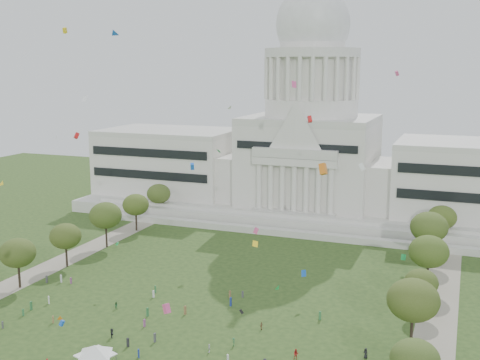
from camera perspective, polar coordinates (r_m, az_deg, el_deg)
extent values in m
plane|color=#28411A|center=(115.59, -8.30, -15.75)|extent=(400.00, 400.00, 0.00)
cube|color=beige|center=(216.93, 6.62, -2.51)|extent=(160.00, 60.00, 4.00)
cube|color=beige|center=(186.35, 4.08, -4.99)|extent=(130.00, 3.00, 2.00)
cube|color=beige|center=(193.37, 4.78, -3.96)|extent=(140.00, 3.00, 5.00)
cube|color=silver|center=(232.88, -6.60, 1.66)|extent=(50.00, 34.00, 22.00)
cube|color=silver|center=(207.11, 21.53, -0.15)|extent=(50.00, 34.00, 22.00)
cube|color=silver|center=(220.15, -0.34, 0.41)|extent=(12.00, 26.00, 16.00)
cube|color=silver|center=(207.12, 13.72, -0.55)|extent=(12.00, 26.00, 16.00)
cube|color=silver|center=(212.91, 6.65, 1.63)|extent=(44.00, 38.00, 28.00)
cube|color=silver|center=(193.32, 5.19, 1.70)|extent=(28.00, 3.00, 2.40)
cube|color=black|center=(217.66, -8.69, 1.51)|extent=(46.00, 0.40, 11.00)
cube|color=black|center=(189.83, 21.60, -0.47)|extent=(46.00, 0.40, 11.00)
cylinder|color=silver|center=(210.76, 6.76, 6.84)|extent=(32.00, 32.00, 6.00)
cylinder|color=silver|center=(210.34, 6.82, 9.56)|extent=(28.00, 28.00, 14.00)
cylinder|color=beige|center=(210.35, 6.87, 11.88)|extent=(32.40, 32.40, 3.00)
cylinder|color=silver|center=(210.55, 6.91, 13.37)|extent=(22.00, 22.00, 8.00)
ellipsoid|color=silver|center=(210.78, 6.93, 14.46)|extent=(25.00, 25.00, 26.20)
cube|color=gray|center=(164.03, -18.00, -8.06)|extent=(8.00, 160.00, 0.04)
cube|color=gray|center=(130.41, 18.10, -13.00)|extent=(8.00, 160.00, 0.04)
ellipsoid|color=#364E1C|center=(98.45, 16.26, -16.03)|extent=(7.58, 7.58, 6.20)
cylinder|color=black|center=(152.22, -20.19, -8.58)|extent=(0.56, 0.56, 5.47)
ellipsoid|color=#374A18|center=(150.47, -20.34, -6.49)|extent=(8.42, 8.42, 6.89)
cylinder|color=black|center=(117.85, 15.94, -13.86)|extent=(0.56, 0.56, 6.20)
ellipsoid|color=#394918|center=(115.32, 16.11, -10.88)|extent=(9.55, 9.55, 7.82)
cylinder|color=black|center=(163.81, -16.12, -7.01)|extent=(0.56, 0.56, 5.27)
ellipsoid|color=#394A17|center=(162.24, -16.22, -5.13)|extent=(8.12, 8.12, 6.65)
cylinder|color=black|center=(133.85, 16.70, -11.25)|extent=(0.56, 0.56, 4.56)
ellipsoid|color=#344616|center=(132.16, 16.81, -9.30)|extent=(7.01, 7.01, 5.74)
cylinder|color=black|center=(178.10, -12.55, -5.29)|extent=(0.56, 0.56, 6.03)
ellipsoid|color=#314916|center=(176.48, -12.63, -3.29)|extent=(9.29, 9.29, 7.60)
cylinder|color=black|center=(148.17, 17.33, -8.83)|extent=(0.56, 0.56, 5.97)
ellipsoid|color=#345016|center=(146.23, 17.47, -6.49)|extent=(9.19, 9.19, 7.52)
cylinder|color=black|center=(193.92, -9.81, -3.97)|extent=(0.56, 0.56, 5.41)
ellipsoid|color=#3C5117|center=(192.57, -9.86, -2.32)|extent=(8.33, 8.33, 6.81)
cylinder|color=black|center=(167.33, 17.36, -6.51)|extent=(0.56, 0.56, 6.37)
ellipsoid|color=#394F1A|center=(165.51, 17.49, -4.27)|extent=(9.82, 9.82, 8.03)
cylinder|color=black|center=(209.99, -7.68, -2.79)|extent=(0.56, 0.56, 5.32)
ellipsoid|color=#354919|center=(208.76, -7.72, -1.29)|extent=(8.19, 8.19, 6.70)
cylinder|color=black|center=(184.59, 18.50, -5.12)|extent=(0.56, 0.56, 5.47)
ellipsoid|color=#3C5217|center=(183.15, 18.60, -3.37)|extent=(8.42, 8.42, 6.89)
cylinder|color=#4C4C4C|center=(114.50, -13.87, -15.61)|extent=(0.12, 0.12, 2.24)
cylinder|color=#4C4C4C|center=(111.95, -11.68, -16.15)|extent=(0.12, 0.12, 2.24)
cube|color=white|center=(110.83, -13.56, -15.82)|extent=(6.83, 6.83, 0.18)
pyramid|color=white|center=(110.40, -13.58, -15.37)|extent=(9.56, 9.56, 1.79)
imported|color=#26262B|center=(113.89, 11.83, -15.77)|extent=(1.08, 0.91, 1.88)
imported|color=#B21E1E|center=(111.70, 5.33, -16.12)|extent=(1.01, 0.71, 1.92)
imported|color=#33723F|center=(116.07, -0.62, -15.09)|extent=(0.93, 1.12, 1.54)
imported|color=silver|center=(113.82, -2.94, -15.64)|extent=(0.74, 1.03, 1.57)
imported|color=#26262B|center=(121.57, -12.06, -14.01)|extent=(1.54, 1.82, 1.87)
imported|color=#33723F|center=(134.54, -11.67, -11.57)|extent=(0.82, 0.56, 1.58)
imported|color=olive|center=(122.55, 2.04, -13.65)|extent=(0.68, 0.99, 1.53)
cube|color=#33723F|center=(136.32, -19.87, -11.72)|extent=(0.46, 0.45, 1.50)
cube|color=navy|center=(113.31, -9.59, -15.91)|extent=(0.47, 0.50, 1.61)
cube|color=#33723F|center=(127.70, 7.58, -12.62)|extent=(0.55, 0.43, 1.83)
cube|color=#33723F|center=(138.74, -19.20, -11.19)|extent=(0.37, 0.53, 1.90)
cube|color=#994C8C|center=(151.72, -15.74, -9.17)|extent=(0.28, 0.42, 1.50)
cube|color=#4C4C51|center=(131.68, -21.59, -12.65)|extent=(0.37, 0.45, 1.49)
cube|color=#33723F|center=(141.97, -8.03, -10.22)|extent=(0.51, 0.52, 1.69)
cube|color=silver|center=(153.13, -16.61, -8.95)|extent=(0.59, 0.53, 1.91)
cube|color=#4C4C51|center=(118.48, -8.08, -14.58)|extent=(0.33, 0.49, 1.78)
cube|color=#4C4C51|center=(138.03, 0.25, -10.78)|extent=(0.45, 0.35, 1.48)
cube|color=olive|center=(137.88, -0.96, -10.77)|extent=(0.37, 0.49, 1.62)
cube|color=silver|center=(110.34, -1.17, -16.56)|extent=(0.46, 0.43, 1.47)
cube|color=silver|center=(139.30, -8.21, -10.65)|extent=(0.50, 0.48, 1.62)
cube|color=olive|center=(130.89, -17.30, -12.51)|extent=(0.42, 0.47, 1.52)
cube|color=#26262B|center=(117.50, -10.59, -14.90)|extent=(0.46, 0.29, 1.71)
cube|color=#33723F|center=(129.69, -8.77, -12.27)|extent=(0.40, 0.54, 1.86)
cube|color=olive|center=(129.66, -5.22, -12.19)|extent=(0.43, 0.56, 1.87)
cube|color=navy|center=(133.37, -0.89, -11.46)|extent=(0.35, 0.53, 1.93)
cube|color=#994C8C|center=(125.05, -9.05, -13.24)|extent=(0.32, 0.46, 1.60)
cube|color=silver|center=(140.92, -17.68, -10.78)|extent=(0.53, 0.54, 1.76)
cube|color=#4C4C51|center=(153.91, -17.86, -8.94)|extent=(0.37, 0.52, 1.80)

